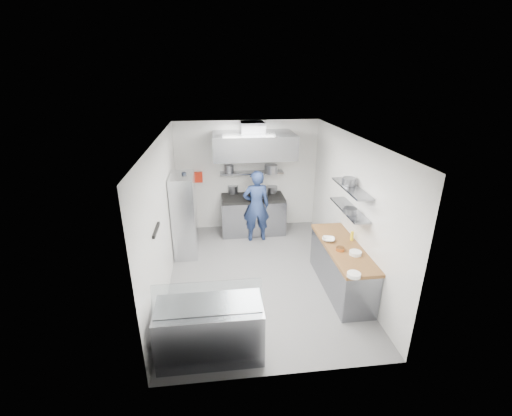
{
  "coord_description": "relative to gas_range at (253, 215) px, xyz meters",
  "views": [
    {
      "loc": [
        -0.78,
        -5.96,
        3.88
      ],
      "look_at": [
        0.0,
        0.6,
        1.25
      ],
      "focal_mm": 24.0,
      "sensor_mm": 36.0,
      "label": 1
    }
  ],
  "objects": [
    {
      "name": "extractor_hood",
      "position": [
        0.0,
        -0.18,
        1.85
      ],
      "size": [
        1.9,
        1.15,
        0.55
      ],
      "primitive_type": "cube",
      "color": "gray",
      "rests_on": "wall_back"
    },
    {
      "name": "chef",
      "position": [
        0.03,
        -0.47,
        0.44
      ],
      "size": [
        0.67,
        0.46,
        1.77
      ],
      "primitive_type": "imported",
      "rotation": [
        0.0,
        0.0,
        3.2
      ],
      "color": "navy",
      "rests_on": "floor"
    },
    {
      "name": "rack_bin_a",
      "position": [
        -1.63,
        -1.05,
        0.35
      ],
      "size": [
        0.17,
        0.21,
        0.19
      ],
      "primitive_type": "cube",
      "color": "white",
      "rests_on": "wire_rack"
    },
    {
      "name": "prep_counter_top",
      "position": [
        1.38,
        -2.7,
        0.42
      ],
      "size": [
        0.65,
        2.04,
        0.06
      ],
      "primitive_type": "cube",
      "color": "brown",
      "rests_on": "prep_counter_base"
    },
    {
      "name": "display_case",
      "position": [
        -1.07,
        -4.1,
        -0.03
      ],
      "size": [
        1.5,
        0.7,
        0.85
      ],
      "primitive_type": "cube",
      "color": "gray",
      "rests_on": "floor"
    },
    {
      "name": "rack_jar",
      "position": [
        -1.58,
        -0.87,
        1.35
      ],
      "size": [
        0.1,
        0.1,
        0.18
      ],
      "primitive_type": "cylinder",
      "color": "black",
      "rests_on": "wire_rack"
    },
    {
      "name": "copper_pan",
      "position": [
        1.26,
        -2.86,
        0.48
      ],
      "size": [
        0.15,
        0.15,
        0.06
      ],
      "primitive_type": "cylinder",
      "color": "#D47F3B",
      "rests_on": "prep_counter_top"
    },
    {
      "name": "stock_pot_left",
      "position": [
        -0.48,
        0.36,
        0.61
      ],
      "size": [
        0.27,
        0.27,
        0.2
      ],
      "primitive_type": "cylinder",
      "color": "slate",
      "rests_on": "cooktop"
    },
    {
      "name": "wall_back",
      "position": [
        -0.1,
        0.4,
        0.95
      ],
      "size": [
        3.6,
        2.8,
        0.02
      ],
      "primitive_type": "cube",
      "rotation": [
        1.57,
        0.0,
        0.0
      ],
      "color": "white",
      "rests_on": "floor"
    },
    {
      "name": "ceiling",
      "position": [
        -0.1,
        -2.1,
        2.35
      ],
      "size": [
        5.0,
        5.0,
        0.0
      ],
      "primitive_type": "plane",
      "rotation": [
        3.14,
        0.0,
        0.0
      ],
      "color": "silver",
      "rests_on": "wall_back"
    },
    {
      "name": "wire_rack",
      "position": [
        -1.63,
        -0.93,
        0.48
      ],
      "size": [
        0.5,
        0.9,
        1.85
      ],
      "primitive_type": "cube",
      "color": "silver",
      "rests_on": "floor"
    },
    {
      "name": "squeeze_bottle",
      "position": [
        1.62,
        -2.49,
        0.54
      ],
      "size": [
        0.06,
        0.06,
        0.18
      ],
      "primitive_type": "cylinder",
      "color": "yellow",
      "rests_on": "prep_counter_top"
    },
    {
      "name": "wall_shelf_lower",
      "position": [
        1.54,
        -2.4,
        1.05
      ],
      "size": [
        0.3,
        1.3,
        0.04
      ],
      "primitive_type": "cube",
      "color": "gray",
      "rests_on": "wall_right"
    },
    {
      "name": "wall_left",
      "position": [
        -1.9,
        -2.1,
        0.95
      ],
      "size": [
        2.8,
        5.0,
        0.02
      ],
      "primitive_type": "cube",
      "rotation": [
        1.57,
        0.0,
        1.57
      ],
      "color": "white",
      "rests_on": "floor"
    },
    {
      "name": "cooktop",
      "position": [
        0.0,
        0.0,
        0.48
      ],
      "size": [
        1.57,
        0.78,
        0.06
      ],
      "primitive_type": "cube",
      "color": "black",
      "rests_on": "gas_range"
    },
    {
      "name": "stock_pot_right",
      "position": [
        0.53,
        0.29,
        0.59
      ],
      "size": [
        0.29,
        0.29,
        0.16
      ],
      "primitive_type": "cylinder",
      "color": "slate",
      "rests_on": "cooktop"
    },
    {
      "name": "hood_duct",
      "position": [
        0.0,
        0.05,
        2.23
      ],
      "size": [
        0.55,
        0.55,
        0.24
      ],
      "primitive_type": "cube",
      "color": "slate",
      "rests_on": "extractor_hood"
    },
    {
      "name": "plate_stack_a",
      "position": [
        1.18,
        -3.69,
        0.48
      ],
      "size": [
        0.21,
        0.21,
        0.06
      ],
      "primitive_type": "cylinder",
      "color": "white",
      "rests_on": "prep_counter_top"
    },
    {
      "name": "stock_pot_mid",
      "position": [
        0.21,
        -0.02,
        0.63
      ],
      "size": [
        0.35,
        0.35,
        0.24
      ],
      "primitive_type": "cylinder",
      "color": "slate",
      "rests_on": "cooktop"
    },
    {
      "name": "shelf_pot_b",
      "position": [
        0.46,
        0.04,
        1.2
      ],
      "size": [
        0.32,
        0.32,
        0.22
      ],
      "primitive_type": "cylinder",
      "color": "slate",
      "rests_on": "over_range_shelf"
    },
    {
      "name": "over_range_shelf",
      "position": [
        0.0,
        0.24,
        1.07
      ],
      "size": [
        1.6,
        0.3,
        0.04
      ],
      "primitive_type": "cube",
      "color": "gray",
      "rests_on": "wall_back"
    },
    {
      "name": "gas_range",
      "position": [
        0.0,
        0.0,
        0.0
      ],
      "size": [
        1.6,
        0.8,
        0.9
      ],
      "primitive_type": "cube",
      "color": "gray",
      "rests_on": "floor"
    },
    {
      "name": "shelf_pot_c",
      "position": [
        1.46,
        -2.63,
        1.12
      ],
      "size": [
        0.24,
        0.24,
        0.1
      ],
      "primitive_type": "cylinder",
      "color": "slate",
      "rests_on": "wall_shelf_lower"
    },
    {
      "name": "wall_right",
      "position": [
        1.7,
        -2.1,
        0.95
      ],
      "size": [
        2.8,
        5.0,
        0.02
      ],
      "primitive_type": "cube",
      "rotation": [
        1.57,
        0.0,
        -1.57
      ],
      "color": "white",
      "rests_on": "floor"
    },
    {
      "name": "wall_front",
      "position": [
        -0.1,
        -4.6,
        0.95
      ],
      "size": [
        3.6,
        2.8,
        0.02
      ],
      "primitive_type": "cube",
      "rotation": [
        -1.57,
        0.0,
        0.0
      ],
      "color": "white",
      "rests_on": "floor"
    },
    {
      "name": "plate_stack_b",
      "position": [
        1.47,
        -3.03,
        0.48
      ],
      "size": [
        0.21,
        0.21,
        0.06
      ],
      "primitive_type": "cylinder",
      "color": "white",
      "rests_on": "prep_counter_top"
    },
    {
      "name": "knife_strip",
      "position": [
        -1.88,
        -3.0,
        1.1
      ],
      "size": [
        0.04,
        0.55,
        0.05
      ],
      "primitive_type": "cube",
      "color": "black",
      "rests_on": "wall_left"
    },
    {
      "name": "rack_bin_b",
      "position": [
        -1.63,
        -0.69,
        0.85
      ],
      "size": [
        0.13,
        0.17,
        0.15
      ],
      "primitive_type": "cube",
      "color": "yellow",
      "rests_on": "wire_rack"
    },
    {
      "name": "mixing_bowl",
      "position": [
        1.17,
        -2.46,
        0.48
      ],
      "size": [
        0.3,
        0.3,
        0.06
      ],
      "primitive_type": "imported",
      "rotation": [
        0.0,
        0.0,
        -0.34
      ],
      "color": "white",
      "rests_on": "prep_counter_top"
    },
    {
      "name": "wall_shelf_upper",
      "position": [
        1.54,
        -2.4,
        1.47
      ],
      "size": [
        0.3,
        1.3,
        0.04
      ],
      "primitive_type": "cube",
      "color": "gray",
      "rests_on": "wall_right"
    },
    {
      "name": "prep_counter_base",
      "position": [
        1.38,
        -2.7,
        -0.03
      ],
      "size": [
        0.62,
        2.0,
        0.84
      ],
      "primitive_type": "cube",
      "color": "gray",
      "rests_on": "floor"
    },
    {
      "name": "floor",
      "position": [
        -0.1,
        -2.1,
        -0.45
      ],
      "size": [
        5.0,
        5.0,
        0.0
      ],
      "primitive_type": "plane",
      "color": "#5C5C5E",
      "rests_on": "ground"
    },
    {
      "name": "red_firebox",
      "position": [
        -1.35,
        0.34,
        0.97
      ],
      "size": [
        0.22,
        0.1,
        0.26
      ],
      "primitive_type": "cube",
      "color": "red",
      "rests_on": "wall_back"
    },
    {
      "name": "display_glass",
      "position": [
        -1.07,
        -4.22,
        0.62
      ],
      "size": [
        1.47,
        0.19,
        0.42
      ],
      "primitive_type": "cube",
      "rotation": [
        -0.38,
        0.0,
        0.0
      ],
      "color": "silver",
      "rests_on": "display_case"
    },
    {
      "name": "shelf_pot_d",
      "position": [
        1.53,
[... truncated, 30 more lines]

